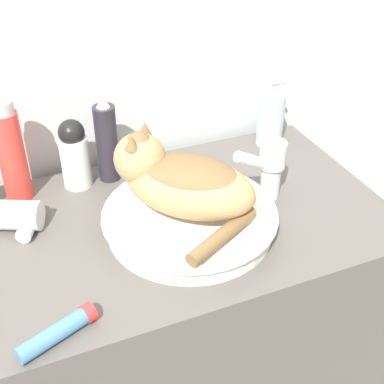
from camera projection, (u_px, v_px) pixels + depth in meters
The scene contains 11 objects.
wall_back at pixel (120, 8), 1.19m from camera, with size 8.00×0.05×2.40m.
vanity_counter at pixel (179, 347), 1.39m from camera, with size 0.91×0.55×0.84m.
sink_basin at pixel (190, 218), 1.10m from camera, with size 0.36×0.36×0.05m.
cat at pixel (181, 179), 1.05m from camera, with size 0.30×0.32×0.16m.
faucet at pixel (269, 165), 1.16m from camera, with size 0.13×0.06×0.15m.
hairspray_can_black at pixel (107, 142), 1.22m from camera, with size 0.05×0.05×0.21m.
shampoo_bottle_tall at pixel (11, 153), 1.15m from camera, with size 0.06×0.06×0.24m.
soap_pump_bottle at pixel (271, 119), 1.37m from camera, with size 0.07×0.07×0.18m.
lotion_bottle_white at pixel (74, 154), 1.21m from camera, with size 0.07×0.07×0.17m.
cream_tube at pixel (58, 332), 0.87m from camera, with size 0.14×0.08×0.03m.
hair_dryer at pixel (3, 216), 1.10m from camera, with size 0.19×0.14×0.06m.
Camera 1 is at (-0.32, -0.58, 1.54)m, focal length 50.00 mm.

